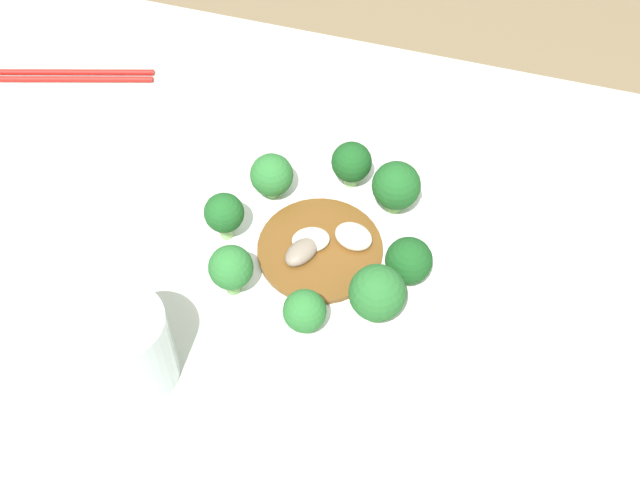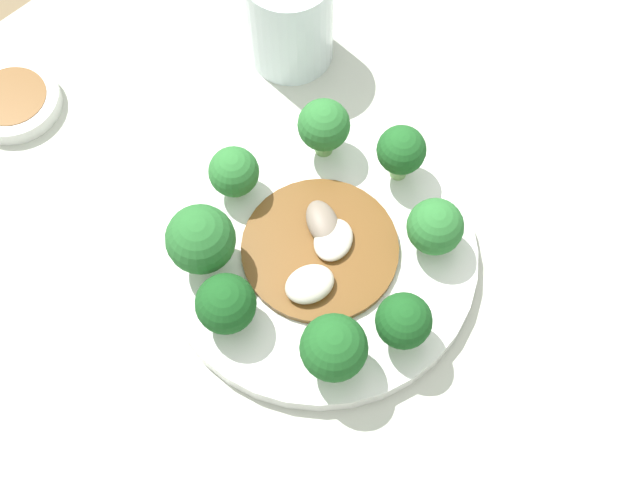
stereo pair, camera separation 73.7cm
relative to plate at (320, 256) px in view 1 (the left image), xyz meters
The scene contains 13 objects.
table 0.39m from the plate, 47.85° to the left, with size 1.09×0.73×0.76m.
plate is the anchor object (origin of this frame).
broccoli_northeast 0.11m from the plate, 43.50° to the left, with size 0.04×0.04×0.06m.
broccoli_east 0.11m from the plate, ahead, with size 0.04×0.04×0.06m.
broccoli_northwest 0.10m from the plate, 141.17° to the left, with size 0.06×0.06×0.07m.
broccoli_north 0.10m from the plate, 96.32° to the left, with size 0.04×0.04×0.05m.
broccoli_southwest 0.11m from the plate, 128.60° to the right, with size 0.05×0.05×0.06m.
broccoli_west 0.10m from the plate, behind, with size 0.05×0.05×0.05m.
broccoli_south 0.11m from the plate, 94.52° to the right, with size 0.04×0.04×0.06m.
broccoli_southeast 0.10m from the plate, 40.66° to the right, with size 0.05×0.05×0.05m.
stirfry_center 0.01m from the plate, 130.05° to the right, with size 0.13×0.13×0.02m.
drinking_glass 0.22m from the plate, 52.54° to the left, with size 0.08×0.08×0.10m.
chopsticks 0.41m from the plate, 25.55° to the right, with size 0.21×0.07×0.01m.
Camera 1 is at (-0.17, 0.47, 1.53)m, focal length 50.00 mm.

